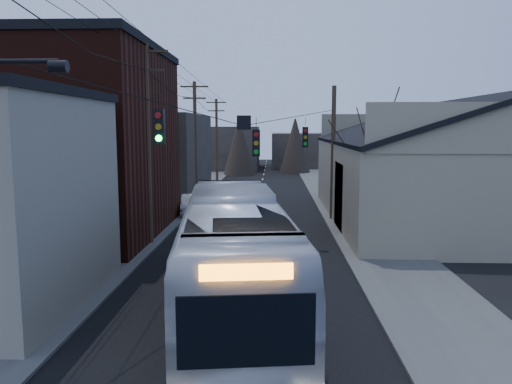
% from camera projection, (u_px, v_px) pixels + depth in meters
% --- Properties ---
extents(road_surface, '(9.00, 110.00, 0.02)m').
position_uv_depth(road_surface, '(257.00, 207.00, 37.17)').
color(road_surface, black).
rests_on(road_surface, ground).
extents(sidewalk_left, '(4.00, 110.00, 0.12)m').
position_uv_depth(sidewalk_left, '(170.00, 206.00, 37.39)').
color(sidewalk_left, '#474744').
rests_on(sidewalk_left, ground).
extents(sidewalk_right, '(4.00, 110.00, 0.12)m').
position_uv_depth(sidewalk_right, '(344.00, 207.00, 36.93)').
color(sidewalk_right, '#474744').
rests_on(sidewalk_right, ground).
extents(building_brick, '(10.00, 12.00, 10.00)m').
position_uv_depth(building_brick, '(66.00, 145.00, 26.96)').
color(building_brick, black).
rests_on(building_brick, ground).
extents(building_left_far, '(9.00, 14.00, 7.00)m').
position_uv_depth(building_left_far, '(149.00, 156.00, 43.00)').
color(building_left_far, '#322D28').
rests_on(building_left_far, ground).
extents(warehouse, '(16.16, 20.60, 7.73)m').
position_uv_depth(warehouse, '(460.00, 179.00, 31.41)').
color(warehouse, gray).
rests_on(warehouse, ground).
extents(building_far_left, '(10.00, 12.00, 6.00)m').
position_uv_depth(building_far_left, '(223.00, 148.00, 71.68)').
color(building_far_left, '#322D28').
rests_on(building_far_left, ground).
extents(building_far_right, '(12.00, 14.00, 5.00)m').
position_uv_depth(building_far_right, '(311.00, 150.00, 76.24)').
color(building_far_right, '#322D28').
rests_on(building_far_right, ground).
extents(bare_tree, '(0.40, 0.40, 7.20)m').
position_uv_depth(bare_tree, '(372.00, 171.00, 26.56)').
color(bare_tree, black).
rests_on(bare_tree, ground).
extents(utility_lines, '(11.24, 45.28, 10.50)m').
position_uv_depth(utility_lines, '(203.00, 143.00, 30.83)').
color(utility_lines, '#382B1E').
rests_on(utility_lines, ground).
extents(bus, '(4.72, 13.86, 3.78)m').
position_uv_depth(bus, '(234.00, 251.00, 16.45)').
color(bus, silver).
rests_on(bus, ground).
extents(parked_car, '(1.98, 4.29, 1.36)m').
position_uv_depth(parked_car, '(192.00, 205.00, 34.03)').
color(parked_car, '#A5A6AC').
rests_on(parked_car, ground).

